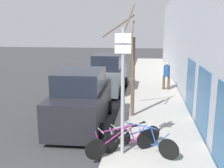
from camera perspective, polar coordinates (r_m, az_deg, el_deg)
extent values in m
plane|color=#333335|center=(15.02, -0.75, -2.49)|extent=(80.00, 80.00, 0.00)
cube|color=#9E9B93|center=(17.56, 9.07, -0.23)|extent=(3.20, 32.00, 0.15)
cube|color=#B2B7C1|center=(17.29, 15.32, 9.93)|extent=(0.20, 32.00, 6.50)
cube|color=#26598C|center=(9.52, 19.93, -3.74)|extent=(0.03, 1.88, 2.33)
cube|color=#26598C|center=(12.10, 17.39, -0.26)|extent=(0.03, 1.88, 2.33)
cylinder|color=#939399|center=(7.19, 2.46, -2.28)|extent=(0.11, 0.11, 3.73)
cube|color=white|center=(6.90, 2.53, 10.42)|extent=(0.45, 0.02, 0.26)
cube|color=white|center=(6.92, 2.50, 7.92)|extent=(0.45, 0.02, 0.22)
cylinder|color=black|center=(7.41, -3.77, -14.66)|extent=(0.56, 0.36, 0.64)
cylinder|color=black|center=(8.06, 7.72, -12.42)|extent=(0.56, 0.36, 0.64)
cylinder|color=#8C1E72|center=(7.49, 0.80, -11.82)|extent=(0.81, 0.52, 0.52)
cylinder|color=#8C1E72|center=(7.44, 1.40, -10.14)|extent=(0.94, 0.60, 0.08)
cylinder|color=#8C1E72|center=(7.72, 4.53, -11.29)|extent=(0.19, 0.14, 0.46)
cylinder|color=#8C1E72|center=(7.92, 5.87, -12.66)|extent=(0.51, 0.33, 0.08)
cylinder|color=#8C1E72|center=(7.86, 6.44, -11.08)|extent=(0.39, 0.25, 0.51)
cylinder|color=#8C1E72|center=(7.32, -3.17, -12.66)|extent=(0.19, 0.13, 0.55)
cube|color=black|center=(7.67, 5.12, -9.52)|extent=(0.21, 0.17, 0.04)
cylinder|color=#99999E|center=(7.23, -2.56, -10.61)|extent=(0.25, 0.39, 0.02)
cylinder|color=black|center=(8.23, 2.27, -11.80)|extent=(0.58, 0.32, 0.63)
cylinder|color=black|center=(7.57, 12.80, -14.37)|extent=(0.58, 0.32, 0.63)
cylinder|color=#1E4799|center=(7.84, 6.03, -10.83)|extent=(0.81, 0.44, 0.52)
cylinder|color=#1E4799|center=(7.72, 6.60, -9.45)|extent=(0.94, 0.51, 0.08)
cylinder|color=#1E4799|center=(7.63, 9.51, -11.79)|extent=(0.19, 0.12, 0.45)
cylinder|color=#1E4799|center=(7.66, 10.82, -13.76)|extent=(0.51, 0.28, 0.08)
cylinder|color=#1E4799|center=(7.53, 11.46, -12.39)|extent=(0.39, 0.22, 0.51)
cylinder|color=#1E4799|center=(8.09, 2.77, -10.20)|extent=(0.18, 0.12, 0.54)
cube|color=black|center=(7.50, 10.13, -10.24)|extent=(0.21, 0.16, 0.04)
cylinder|color=#99999E|center=(7.95, 3.28, -8.54)|extent=(0.22, 0.40, 0.02)
cylinder|color=black|center=(7.72, -0.47, -13.56)|extent=(0.52, 0.38, 0.61)
cylinder|color=black|center=(8.44, 9.05, -11.38)|extent=(0.52, 0.38, 0.61)
cylinder|color=#B7B7BC|center=(7.85, 3.35, -10.87)|extent=(0.72, 0.52, 0.50)
cylinder|color=#B7B7BC|center=(7.81, 3.86, -9.33)|extent=(0.84, 0.59, 0.08)
cylinder|color=#B7B7BC|center=(8.10, 6.43, -10.36)|extent=(0.17, 0.14, 0.44)
cylinder|color=#B7B7BC|center=(8.29, 7.52, -11.61)|extent=(0.46, 0.33, 0.07)
cylinder|color=#B7B7BC|center=(8.25, 8.01, -10.15)|extent=(0.35, 0.25, 0.49)
cylinder|color=#B7B7BC|center=(7.65, 0.05, -11.70)|extent=(0.17, 0.13, 0.53)
cube|color=black|center=(8.06, 6.93, -8.72)|extent=(0.21, 0.18, 0.04)
cylinder|color=#99999E|center=(7.58, 0.58, -9.81)|extent=(0.27, 0.38, 0.02)
cube|color=black|center=(10.28, -6.82, -4.78)|extent=(2.08, 4.71, 1.32)
cube|color=black|center=(9.84, -7.21, 0.79)|extent=(1.80, 2.48, 0.79)
cylinder|color=black|center=(11.99, -9.72, -4.99)|extent=(0.24, 0.61, 0.61)
cylinder|color=black|center=(11.64, -0.65, -5.34)|extent=(0.24, 0.61, 0.61)
cylinder|color=black|center=(9.41, -14.39, -10.10)|extent=(0.24, 0.61, 0.61)
cylinder|color=black|center=(8.96, -2.71, -10.87)|extent=(0.24, 0.61, 0.61)
cube|color=#51565B|center=(15.71, -0.71, 1.23)|extent=(1.89, 4.74, 1.27)
cube|color=black|center=(15.36, -0.85, 5.12)|extent=(1.67, 2.48, 0.92)
cylinder|color=black|center=(17.38, -2.81, 0.65)|extent=(0.23, 0.67, 0.66)
cylinder|color=black|center=(17.10, 3.10, 0.45)|extent=(0.23, 0.67, 0.66)
cylinder|color=black|center=(14.61, -5.17, -1.62)|extent=(0.23, 0.67, 0.66)
cylinder|color=black|center=(14.28, 1.85, -1.90)|extent=(0.23, 0.67, 0.66)
cylinder|color=#4C3D2D|center=(16.01, 12.80, 0.23)|extent=(0.16, 0.16, 0.85)
cylinder|color=#4C3D2D|center=(16.03, 11.74, 0.30)|extent=(0.16, 0.16, 0.85)
cylinder|color=navy|center=(15.88, 12.39, 2.94)|extent=(0.39, 0.39, 0.67)
sphere|color=tan|center=(15.82, 12.47, 4.55)|extent=(0.23, 0.23, 0.23)
cylinder|color=brown|center=(10.62, 4.79, 1.47)|extent=(0.15, 0.15, 3.38)
cylinder|color=brown|center=(10.36, 1.39, 13.09)|extent=(1.31, 0.31, 0.93)
cylinder|color=brown|center=(10.04, 4.78, 12.39)|extent=(0.09, 0.83, 0.68)
cylinder|color=brown|center=(10.04, 3.75, 14.28)|extent=(0.47, 0.89, 1.33)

